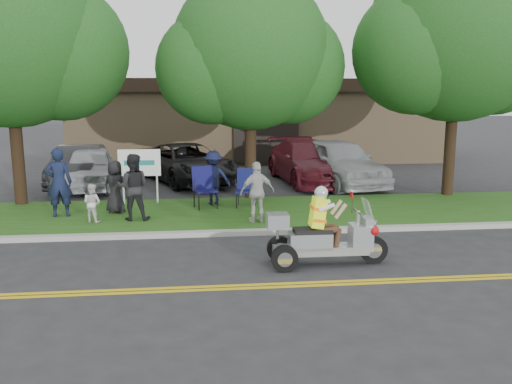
{
  "coord_description": "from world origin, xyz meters",
  "views": [
    {
      "loc": [
        -1.2,
        -9.73,
        3.51
      ],
      "look_at": [
        0.1,
        2.0,
        1.26
      ],
      "focal_mm": 38.0,
      "sensor_mm": 36.0,
      "label": 1
    }
  ],
  "objects": [
    {
      "name": "grass_verge",
      "position": [
        0.0,
        5.2,
        0.06
      ],
      "size": [
        60.0,
        4.0,
        0.1
      ],
      "primitive_type": "cube",
      "color": "#214D14",
      "rests_on": "ground"
    },
    {
      "name": "centerline_far",
      "position": [
        0.0,
        -0.42,
        0.01
      ],
      "size": [
        60.0,
        0.1,
        0.01
      ],
      "primitive_type": "cube",
      "color": "gold",
      "rests_on": "ground"
    },
    {
      "name": "parked_car_right",
      "position": [
        3.05,
        10.44,
        0.79
      ],
      "size": [
        2.79,
        5.64,
        1.58
      ],
      "primitive_type": "imported",
      "rotation": [
        0.0,
        0.0,
        0.11
      ],
      "color": "#56141F",
      "rests_on": "ground"
    },
    {
      "name": "tree_left",
      "position": [
        -6.44,
        7.03,
        4.85
      ],
      "size": [
        6.62,
        5.4,
        7.78
      ],
      "color": "#332114",
      "rests_on": "ground"
    },
    {
      "name": "parked_car_mid",
      "position": [
        -1.54,
        10.93,
        0.73
      ],
      "size": [
        4.32,
        5.81,
        1.47
      ],
      "primitive_type": "imported",
      "rotation": [
        0.0,
        0.0,
        0.4
      ],
      "color": "black",
      "rests_on": "ground"
    },
    {
      "name": "spectator_adult_mid",
      "position": [
        -2.87,
        4.51,
        0.98
      ],
      "size": [
        0.89,
        0.72,
        1.75
      ],
      "primitive_type": "imported",
      "rotation": [
        0.0,
        0.0,
        3.08
      ],
      "color": "black",
      "rests_on": "grass_verge"
    },
    {
      "name": "tree_right",
      "position": [
        7.06,
        7.03,
        5.03
      ],
      "size": [
        6.86,
        5.6,
        8.07
      ],
      "color": "#332114",
      "rests_on": "ground"
    },
    {
      "name": "commercial_building",
      "position": [
        2.0,
        18.98,
        2.01
      ],
      "size": [
        18.0,
        8.2,
        4.0
      ],
      "color": "#9E7F5B",
      "rests_on": "ground"
    },
    {
      "name": "ground",
      "position": [
        0.0,
        0.0,
        0.0
      ],
      "size": [
        120.0,
        120.0,
        0.0
      ],
      "primitive_type": "plane",
      "color": "#28282B",
      "rests_on": "ground"
    },
    {
      "name": "spectator_adult_right",
      "position": [
        0.34,
        3.91,
        0.9
      ],
      "size": [
        0.99,
        0.59,
        1.58
      ],
      "primitive_type": "imported",
      "rotation": [
        0.0,
        0.0,
        3.37
      ],
      "color": "beige",
      "rests_on": "grass_verge"
    },
    {
      "name": "spectator_chair_a",
      "position": [
        -0.71,
        6.27,
        0.91
      ],
      "size": [
        1.12,
        0.75,
        1.61
      ],
      "primitive_type": "imported",
      "rotation": [
        0.0,
        0.0,
        3.3
      ],
      "color": "#141939",
      "rests_on": "grass_verge"
    },
    {
      "name": "parked_car_far_right",
      "position": [
        4.0,
        9.61,
        0.87
      ],
      "size": [
        3.12,
        5.43,
        1.74
      ],
      "primitive_type": "imported",
      "rotation": [
        0.0,
        0.0,
        0.22
      ],
      "color": "#9EA1A5",
      "rests_on": "ground"
    },
    {
      "name": "spectator_adult_left",
      "position": [
        -4.9,
        5.13,
        1.04
      ],
      "size": [
        0.73,
        0.52,
        1.87
      ],
      "primitive_type": "imported",
      "rotation": [
        0.0,
        0.0,
        3.24
      ],
      "color": "#131B37",
      "rests_on": "grass_verge"
    },
    {
      "name": "trike_scooter",
      "position": [
        1.28,
        0.58,
        0.57
      ],
      "size": [
        2.48,
        0.83,
        1.63
      ],
      "rotation": [
        0.0,
        0.0,
        -0.01
      ],
      "color": "black",
      "rests_on": "ground"
    },
    {
      "name": "spectator_chair_b",
      "position": [
        -3.46,
        5.42,
        0.84
      ],
      "size": [
        0.84,
        0.69,
        1.47
      ],
      "primitive_type": "imported",
      "rotation": [
        0.0,
        0.0,
        2.79
      ],
      "color": "black",
      "rests_on": "grass_verge"
    },
    {
      "name": "tree_mid",
      "position": [
        0.55,
        7.23,
        4.43
      ],
      "size": [
        5.88,
        4.8,
        7.05
      ],
      "color": "#332114",
      "rests_on": "ground"
    },
    {
      "name": "parked_car_far_left",
      "position": [
        -5.0,
        10.09,
        0.75
      ],
      "size": [
        2.28,
        4.56,
        1.49
      ],
      "primitive_type": "imported",
      "rotation": [
        0.0,
        0.0,
        0.12
      ],
      "color": "#BABBC2",
      "rests_on": "ground"
    },
    {
      "name": "child_right",
      "position": [
        -3.92,
        4.39,
        0.61
      ],
      "size": [
        0.61,
        0.56,
        1.01
      ],
      "primitive_type": "imported",
      "rotation": [
        0.0,
        0.0,
        2.68
      ],
      "color": "silver",
      "rests_on": "grass_verge"
    },
    {
      "name": "parked_car_left",
      "position": [
        -5.5,
        10.5,
        0.73
      ],
      "size": [
        1.61,
        4.48,
        1.47
      ],
      "primitive_type": "imported",
      "rotation": [
        0.0,
        0.0,
        0.01
      ],
      "color": "#2B2B2E",
      "rests_on": "ground"
    },
    {
      "name": "curb",
      "position": [
        0.0,
        3.05,
        0.06
      ],
      "size": [
        60.0,
        0.25,
        0.12
      ],
      "primitive_type": "cube",
      "color": "#A8A89E",
      "rests_on": "ground"
    },
    {
      "name": "centerline_near",
      "position": [
        0.0,
        -0.58,
        0.01
      ],
      "size": [
        60.0,
        0.1,
        0.01
      ],
      "primitive_type": "cube",
      "color": "gold",
      "rests_on": "ground"
    },
    {
      "name": "lawn_chair_a",
      "position": [
        0.25,
        5.88,
        0.73
      ],
      "size": [
        0.69,
        0.71,
        1.11
      ],
      "rotation": [
        0.0,
        0.0,
        -0.2
      ],
      "color": "black",
      "rests_on": "grass_verge"
    },
    {
      "name": "business_sign",
      "position": [
        -2.9,
        6.6,
        1.26
      ],
      "size": [
        1.25,
        0.06,
        1.75
      ],
      "color": "silver",
      "rests_on": "ground"
    },
    {
      "name": "lawn_chair_b",
      "position": [
        -1.0,
        5.86,
        0.78
      ],
      "size": [
        0.78,
        0.8,
        1.2
      ],
      "rotation": [
        0.0,
        0.0,
        0.28
      ],
      "color": "black",
      "rests_on": "grass_verge"
    }
  ]
}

